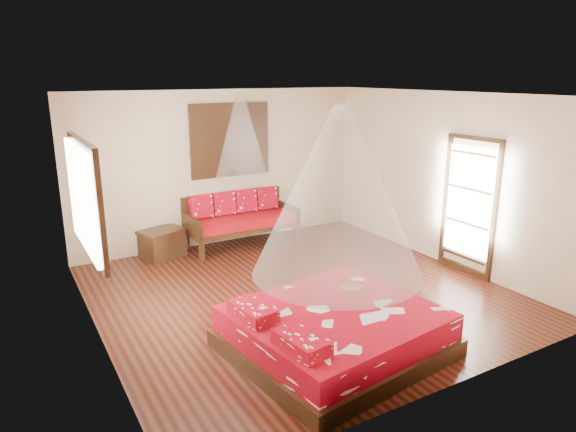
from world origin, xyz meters
The scene contains 10 objects.
room centered at (0.00, 0.00, 1.40)m, with size 5.54×5.54×2.84m.
bed centered at (-0.50, -1.59, 0.25)m, with size 2.45×2.27×0.65m.
daybed centered at (0.17, 2.39, 0.52)m, with size 1.98×0.88×0.99m.
storage_chest centered at (-1.27, 2.45, 0.25)m, with size 0.84×0.72×0.49m.
shutter_panel centered at (0.17, 2.72, 1.90)m, with size 1.52×0.06×1.32m.
window_left centered at (-2.71, 0.20, 1.70)m, with size 0.10×1.74×1.34m.
glazed_door centered at (2.72, -0.60, 1.07)m, with size 0.08×1.02×2.16m.
wine_tray centered at (0.03, -1.20, 0.56)m, with size 0.29×0.29×0.23m.
mosquito_net_main centered at (-0.48, -1.58, 1.85)m, with size 1.86×1.86×1.80m, color white.
mosquito_net_daybed centered at (0.17, 2.25, 2.00)m, with size 0.95×0.95×1.50m, color white.
Camera 1 is at (-3.57, -5.87, 3.07)m, focal length 32.00 mm.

